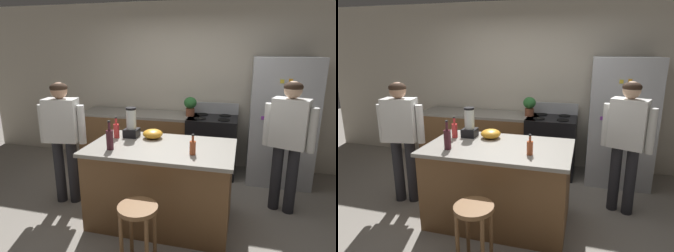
{
  "view_description": "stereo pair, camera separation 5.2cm",
  "coord_description": "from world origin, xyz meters",
  "views": [
    {
      "loc": [
        0.85,
        -2.98,
        1.98
      ],
      "look_at": [
        0.0,
        0.3,
        1.07
      ],
      "focal_mm": 31.5,
      "sensor_mm": 36.0,
      "label": 1
    },
    {
      "loc": [
        0.9,
        -2.96,
        1.98
      ],
      "look_at": [
        0.0,
        0.3,
        1.07
      ],
      "focal_mm": 31.5,
      "sensor_mm": 36.0,
      "label": 2
    }
  ],
  "objects": [
    {
      "name": "bar_stool",
      "position": [
        0.01,
        -0.81,
        0.49
      ],
      "size": [
        0.36,
        0.36,
        0.63
      ],
      "color": "brown",
      "rests_on": "ground_plane"
    },
    {
      "name": "mixing_bowl",
      "position": [
        -0.18,
        0.25,
        0.97
      ],
      "size": [
        0.24,
        0.24,
        0.11
      ],
      "primitive_type": "ellipsoid",
      "color": "orange",
      "rests_on": "kitchen_island"
    },
    {
      "name": "ground_plane",
      "position": [
        0.0,
        0.0,
        0.0
      ],
      "size": [
        14.0,
        14.0,
        0.0
      ],
      "primitive_type": "plane",
      "color": "gray"
    },
    {
      "name": "potted_plant",
      "position": [
        0.04,
        1.55,
        1.09
      ],
      "size": [
        0.2,
        0.2,
        0.3
      ],
      "color": "brown",
      "rests_on": "back_counter_run"
    },
    {
      "name": "bottle_wine",
      "position": [
        -0.5,
        -0.25,
        1.04
      ],
      "size": [
        0.08,
        0.08,
        0.32
      ],
      "color": "#471923",
      "rests_on": "kitchen_island"
    },
    {
      "name": "kitchen_island",
      "position": [
        0.0,
        0.0,
        0.46
      ],
      "size": [
        1.61,
        0.96,
        0.92
      ],
      "color": "brown",
      "rests_on": "ground_plane"
    },
    {
      "name": "back_counter_run",
      "position": [
        -0.8,
        1.55,
        0.46
      ],
      "size": [
        2.0,
        0.64,
        0.92
      ],
      "color": "brown",
      "rests_on": "ground_plane"
    },
    {
      "name": "person_by_island_left",
      "position": [
        -1.31,
        0.12,
        0.95
      ],
      "size": [
        0.6,
        0.28,
        1.57
      ],
      "color": "#26262B",
      "rests_on": "ground_plane"
    },
    {
      "name": "blender_appliance",
      "position": [
        -0.44,
        0.24,
        1.07
      ],
      "size": [
        0.17,
        0.17,
        0.36
      ],
      "color": "black",
      "rests_on": "kitchen_island"
    },
    {
      "name": "refrigerator",
      "position": [
        1.41,
        1.5,
        0.93
      ],
      "size": [
        0.9,
        0.73,
        1.85
      ],
      "color": "#B7BABF",
      "rests_on": "ground_plane"
    },
    {
      "name": "back_wall",
      "position": [
        0.0,
        1.95,
        1.35
      ],
      "size": [
        8.0,
        0.1,
        2.7
      ],
      "primitive_type": "cube",
      "color": "beige",
      "rests_on": "ground_plane"
    },
    {
      "name": "bottle_cooking_sauce",
      "position": [
        0.38,
        -0.18,
        1.0
      ],
      "size": [
        0.06,
        0.06,
        0.22
      ],
      "color": "#B24C26",
      "rests_on": "kitchen_island"
    },
    {
      "name": "person_by_sink_right",
      "position": [
        1.39,
        0.58,
        0.97
      ],
      "size": [
        0.59,
        0.34,
        1.61
      ],
      "color": "#26262B",
      "rests_on": "ground_plane"
    },
    {
      "name": "bottle_soda",
      "position": [
        -0.61,
        0.16,
        1.01
      ],
      "size": [
        0.07,
        0.07,
        0.26
      ],
      "color": "red",
      "rests_on": "kitchen_island"
    },
    {
      "name": "stove_range",
      "position": [
        0.41,
        1.52,
        0.47
      ],
      "size": [
        0.76,
        0.65,
        1.1
      ],
      "color": "black",
      "rests_on": "ground_plane"
    }
  ]
}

